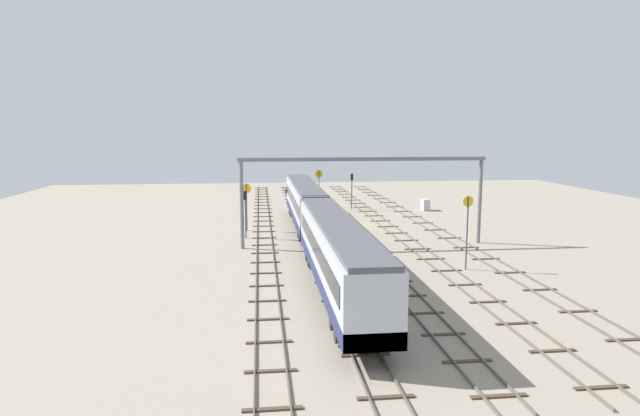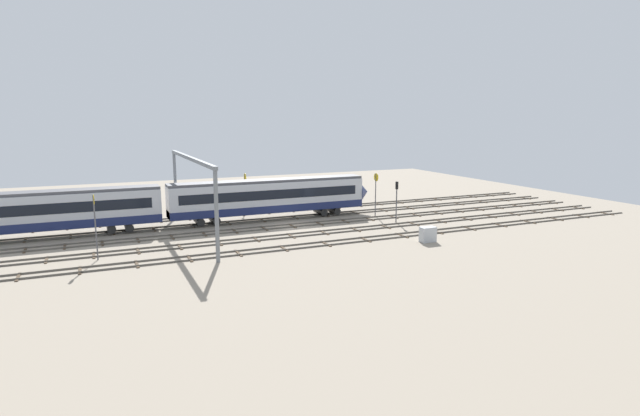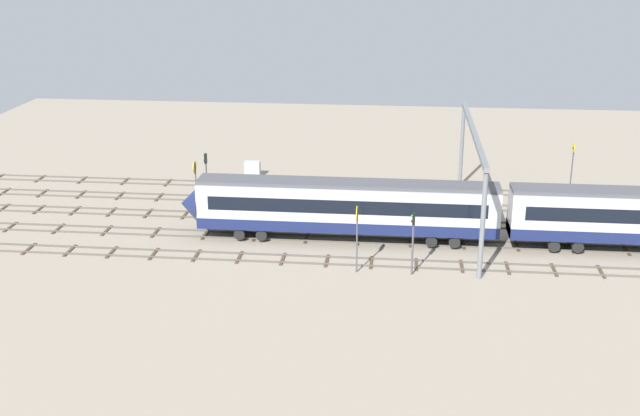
{
  "view_description": "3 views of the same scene",
  "coord_description": "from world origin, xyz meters",
  "px_view_note": "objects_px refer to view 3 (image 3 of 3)",
  "views": [
    {
      "loc": [
        -60.25,
        9.63,
        10.9
      ],
      "look_at": [
        0.88,
        2.74,
        1.87
      ],
      "focal_mm": 30.19,
      "sensor_mm": 36.0,
      "label": 1
    },
    {
      "loc": [
        -20.91,
        -54.87,
        12.54
      ],
      "look_at": [
        3.33,
        -0.39,
        1.95
      ],
      "focal_mm": 29.24,
      "sensor_mm": 36.0,
      "label": 2
    },
    {
      "loc": [
        -5.26,
        64.85,
        23.32
      ],
      "look_at": [
        1.18,
        2.89,
        2.07
      ],
      "focal_mm": 44.7,
      "sensor_mm": 36.0,
      "label": 3
    }
  ],
  "objects_px": {
    "train": "(496,214)",
    "signal_light_trackside_approach": "(413,235)",
    "speed_sign_mid_trackside": "(357,228)",
    "signal_light_trackside_departure": "(206,172)",
    "overhead_gantry": "(472,151)",
    "relay_cabinet": "(252,169)",
    "speed_sign_far_trackside": "(572,167)",
    "speed_sign_near_foreground": "(196,182)"
  },
  "relations": [
    {
      "from": "signal_light_trackside_approach",
      "to": "speed_sign_mid_trackside",
      "type": "bearing_deg",
      "value": -0.32
    },
    {
      "from": "speed_sign_mid_trackside",
      "to": "relay_cabinet",
      "type": "height_order",
      "value": "speed_sign_mid_trackside"
    },
    {
      "from": "speed_sign_mid_trackside",
      "to": "signal_light_trackside_departure",
      "type": "relative_size",
      "value": 1.05
    },
    {
      "from": "speed_sign_near_foreground",
      "to": "signal_light_trackside_departure",
      "type": "height_order",
      "value": "speed_sign_near_foreground"
    },
    {
      "from": "speed_sign_far_trackside",
      "to": "signal_light_trackside_approach",
      "type": "bearing_deg",
      "value": 50.48
    },
    {
      "from": "speed_sign_near_foreground",
      "to": "speed_sign_mid_trackside",
      "type": "xyz_separation_m",
      "value": [
        -14.28,
        9.44,
        -0.17
      ]
    },
    {
      "from": "signal_light_trackside_departure",
      "to": "speed_sign_near_foreground",
      "type": "bearing_deg",
      "value": 92.77
    },
    {
      "from": "train",
      "to": "speed_sign_mid_trackside",
      "type": "xyz_separation_m",
      "value": [
        10.62,
        6.44,
        0.78
      ]
    },
    {
      "from": "train",
      "to": "speed_sign_mid_trackside",
      "type": "height_order",
      "value": "speed_sign_mid_trackside"
    },
    {
      "from": "train",
      "to": "overhead_gantry",
      "type": "bearing_deg",
      "value": -69.42
    },
    {
      "from": "speed_sign_far_trackside",
      "to": "signal_light_trackside_approach",
      "type": "xyz_separation_m",
      "value": [
        14.38,
        17.43,
        -0.55
      ]
    },
    {
      "from": "overhead_gantry",
      "to": "signal_light_trackside_departure",
      "type": "height_order",
      "value": "overhead_gantry"
    },
    {
      "from": "train",
      "to": "speed_sign_far_trackside",
      "type": "xyz_separation_m",
      "value": [
        -7.79,
        -10.96,
        1.01
      ]
    },
    {
      "from": "overhead_gantry",
      "to": "speed_sign_mid_trackside",
      "type": "relative_size",
      "value": 4.53
    },
    {
      "from": "speed_sign_near_foreground",
      "to": "train",
      "type": "bearing_deg",
      "value": 173.13
    },
    {
      "from": "train",
      "to": "signal_light_trackside_departure",
      "type": "bearing_deg",
      "value": -16.74
    },
    {
      "from": "train",
      "to": "speed_sign_near_foreground",
      "type": "distance_m",
      "value": 25.1
    },
    {
      "from": "signal_light_trackside_departure",
      "to": "speed_sign_mid_trackside",
      "type": "bearing_deg",
      "value": 136.01
    },
    {
      "from": "speed_sign_mid_trackside",
      "to": "speed_sign_far_trackside",
      "type": "relative_size",
      "value": 0.88
    },
    {
      "from": "overhead_gantry",
      "to": "signal_light_trackside_approach",
      "type": "relative_size",
      "value": 4.86
    },
    {
      "from": "train",
      "to": "overhead_gantry",
      "type": "height_order",
      "value": "overhead_gantry"
    },
    {
      "from": "speed_sign_far_trackside",
      "to": "relay_cabinet",
      "type": "distance_m",
      "value": 31.31
    },
    {
      "from": "speed_sign_near_foreground",
      "to": "speed_sign_far_trackside",
      "type": "bearing_deg",
      "value": -166.31
    },
    {
      "from": "overhead_gantry",
      "to": "speed_sign_near_foreground",
      "type": "height_order",
      "value": "overhead_gantry"
    },
    {
      "from": "signal_light_trackside_approach",
      "to": "relay_cabinet",
      "type": "bearing_deg",
      "value": -55.75
    },
    {
      "from": "train",
      "to": "relay_cabinet",
      "type": "bearing_deg",
      "value": -37.19
    },
    {
      "from": "train",
      "to": "signal_light_trackside_approach",
      "type": "distance_m",
      "value": 9.24
    },
    {
      "from": "overhead_gantry",
      "to": "speed_sign_far_trackside",
      "type": "bearing_deg",
      "value": -146.5
    },
    {
      "from": "speed_sign_far_trackside",
      "to": "signal_light_trackside_approach",
      "type": "distance_m",
      "value": 22.6
    },
    {
      "from": "train",
      "to": "relay_cabinet",
      "type": "relative_size",
      "value": 31.58
    },
    {
      "from": "relay_cabinet",
      "to": "speed_sign_mid_trackside",
      "type": "bearing_deg",
      "value": 117.08
    },
    {
      "from": "speed_sign_near_foreground",
      "to": "speed_sign_mid_trackside",
      "type": "distance_m",
      "value": 17.12
    },
    {
      "from": "signal_light_trackside_approach",
      "to": "relay_cabinet",
      "type": "height_order",
      "value": "signal_light_trackside_approach"
    },
    {
      "from": "overhead_gantry",
      "to": "relay_cabinet",
      "type": "bearing_deg",
      "value": -30.98
    },
    {
      "from": "train",
      "to": "signal_light_trackside_approach",
      "type": "bearing_deg",
      "value": 44.44
    },
    {
      "from": "speed_sign_near_foreground",
      "to": "speed_sign_mid_trackside",
      "type": "relative_size",
      "value": 1.06
    },
    {
      "from": "signal_light_trackside_approach",
      "to": "signal_light_trackside_departure",
      "type": "xyz_separation_m",
      "value": [
        18.53,
        -14.02,
        0.06
      ]
    },
    {
      "from": "relay_cabinet",
      "to": "signal_light_trackside_approach",
      "type": "bearing_deg",
      "value": 124.25
    },
    {
      "from": "speed_sign_mid_trackside",
      "to": "signal_light_trackside_departure",
      "type": "bearing_deg",
      "value": -43.99
    },
    {
      "from": "overhead_gantry",
      "to": "train",
      "type": "bearing_deg",
      "value": 110.58
    },
    {
      "from": "train",
      "to": "relay_cabinet",
      "type": "xyz_separation_m",
      "value": [
        22.74,
        -17.26,
        -1.89
      ]
    },
    {
      "from": "speed_sign_mid_trackside",
      "to": "relay_cabinet",
      "type": "relative_size",
      "value": 3.21
    }
  ]
}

